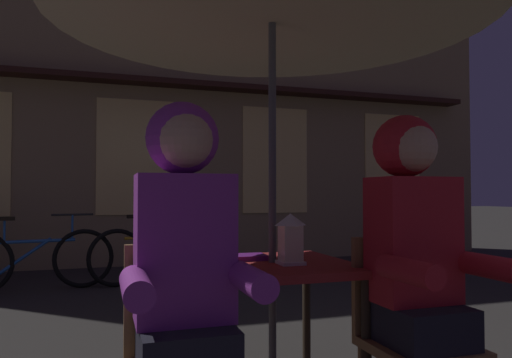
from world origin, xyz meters
TOP-DOWN VIEW (x-y plane):
  - cafe_table at (0.00, 0.00)m, footprint 0.72×0.72m
  - lantern at (0.06, -0.09)m, footprint 0.11×0.11m
  - chair_left at (-0.48, -0.37)m, footprint 0.40×0.40m
  - chair_right at (0.48, -0.37)m, footprint 0.40×0.40m
  - person_left_hooded at (-0.48, -0.43)m, footprint 0.45×0.56m
  - person_right_hooded at (0.48, -0.43)m, footprint 0.45×0.56m
  - shopfront_building at (0.80, 5.40)m, footprint 10.00×0.93m
  - bicycle_second at (-1.47, 3.55)m, footprint 1.67×0.28m
  - bicycle_third at (-0.11, 3.67)m, footprint 1.65×0.43m
  - book at (-0.10, 0.12)m, footprint 0.20×0.14m

SIDE VIEW (x-z plane):
  - bicycle_second at x=-1.47m, z-range -0.07..0.77m
  - bicycle_third at x=-0.11m, z-range -0.07..0.77m
  - chair_left at x=-0.48m, z-range 0.05..0.92m
  - chair_right at x=0.48m, z-range 0.05..0.92m
  - cafe_table at x=0.00m, z-range 0.27..1.01m
  - book at x=-0.10m, z-range 0.74..0.76m
  - person_left_hooded at x=-0.48m, z-range 0.15..1.55m
  - person_right_hooded at x=0.48m, z-range 0.15..1.55m
  - lantern at x=0.06m, z-range 0.75..0.98m
  - shopfront_building at x=0.80m, z-range -0.01..6.19m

